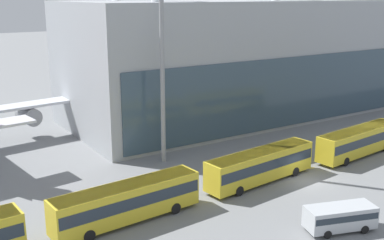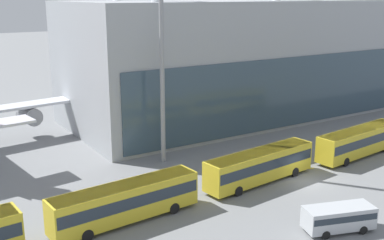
% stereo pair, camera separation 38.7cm
% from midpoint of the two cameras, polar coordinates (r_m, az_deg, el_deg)
% --- Properties ---
extents(ground_plane, '(440.00, 440.00, 0.00)m').
position_cam_midpoint_polar(ground_plane, '(51.63, 13.23, -7.09)').
color(ground_plane, slate).
extents(airliner_at_gate_far, '(36.60, 34.63, 14.81)m').
position_cam_midpoint_polar(airliner_at_gate_far, '(86.22, 6.03, 5.17)').
color(airliner_at_gate_far, silver).
rests_on(airliner_at_gate_far, ground_plane).
extents(shuttle_bus_1, '(13.49, 3.53, 3.36)m').
position_cam_midpoint_polar(shuttle_bus_1, '(41.52, -7.94, -9.41)').
color(shuttle_bus_1, gold).
rests_on(shuttle_bus_1, ground_plane).
extents(shuttle_bus_2, '(13.52, 3.88, 3.36)m').
position_cam_midpoint_polar(shuttle_bus_2, '(49.86, 7.93, -5.20)').
color(shuttle_bus_2, gold).
rests_on(shuttle_bus_2, ground_plane).
extents(shuttle_bus_3, '(13.52, 3.89, 3.36)m').
position_cam_midpoint_polar(shuttle_bus_3, '(60.60, 18.99, -2.27)').
color(shuttle_bus_3, gold).
rests_on(shuttle_bus_3, ground_plane).
extents(service_van_foreground, '(6.16, 3.84, 2.10)m').
position_cam_midpoint_polar(service_van_foreground, '(41.80, 16.89, -10.85)').
color(service_van_foreground, '#B2B7BC').
rests_on(service_van_foreground, ground_plane).
extents(lane_stripe_1, '(11.61, 3.54, 0.01)m').
position_cam_midpoint_polar(lane_stripe_1, '(53.02, 8.48, -6.25)').
color(lane_stripe_1, yellow).
rests_on(lane_stripe_1, ground_plane).
extents(lane_stripe_2, '(6.13, 2.29, 0.01)m').
position_cam_midpoint_polar(lane_stripe_2, '(51.94, 7.16, -6.66)').
color(lane_stripe_2, yellow).
rests_on(lane_stripe_2, ground_plane).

